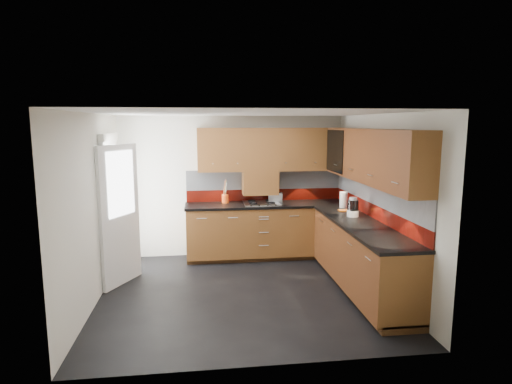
{
  "coord_description": "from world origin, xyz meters",
  "views": [
    {
      "loc": [
        -0.54,
        -5.49,
        2.27
      ],
      "look_at": [
        0.25,
        0.65,
        1.28
      ],
      "focal_mm": 30.0,
      "sensor_mm": 36.0,
      "label": 1
    }
  ],
  "objects": [
    {
      "name": "countertop",
      "position": [
        1.05,
        0.7,
        0.92
      ],
      "size": [
        2.72,
        3.22,
        0.04
      ],
      "color": "black",
      "rests_on": "base_cabinets"
    },
    {
      "name": "back_door",
      "position": [
        -1.78,
        0.75,
        1.03
      ],
      "size": [
        0.42,
        1.19,
        2.04
      ],
      "color": "white",
      "rests_on": "room"
    },
    {
      "name": "upper_cabinets",
      "position": [
        1.23,
        0.78,
        1.84
      ],
      "size": [
        2.5,
        3.2,
        0.72
      ],
      "color": "brown",
      "rests_on": "room"
    },
    {
      "name": "paper_towel",
      "position": [
        1.7,
        0.99,
        1.07
      ],
      "size": [
        0.13,
        0.13,
        0.25
      ],
      "primitive_type": "cylinder",
      "rotation": [
        0.0,
        0.0,
        0.1
      ],
      "color": "white",
      "rests_on": "countertop"
    },
    {
      "name": "orange_cloth",
      "position": [
        1.63,
        0.72,
        0.95
      ],
      "size": [
        0.16,
        0.13,
        0.02
      ],
      "primitive_type": "cube",
      "rotation": [
        0.0,
        0.0,
        -0.01
      ],
      "color": "orange",
      "rests_on": "countertop"
    },
    {
      "name": "room",
      "position": [
        0.0,
        0.0,
        1.5
      ],
      "size": [
        4.0,
        3.8,
        2.64
      ],
      "color": "black"
    },
    {
      "name": "food_processor",
      "position": [
        1.62,
        0.33,
        1.07
      ],
      "size": [
        0.17,
        0.17,
        0.28
      ],
      "color": "white",
      "rests_on": "countertop"
    },
    {
      "name": "utensil_pot",
      "position": [
        -0.15,
        1.64,
        1.03
      ],
      "size": [
        0.11,
        0.11,
        0.4
      ],
      "color": "#E44F15",
      "rests_on": "countertop"
    },
    {
      "name": "toaster",
      "position": [
        0.71,
        1.59,
        1.02
      ],
      "size": [
        0.25,
        0.17,
        0.17
      ],
      "color": "silver",
      "rests_on": "countertop"
    },
    {
      "name": "base_cabinets",
      "position": [
        1.07,
        0.72,
        0.44
      ],
      "size": [
        2.7,
        3.2,
        0.95
      ],
      "color": "brown",
      "rests_on": "room"
    },
    {
      "name": "gas_hob",
      "position": [
        0.45,
        1.47,
        0.96
      ],
      "size": [
        0.59,
        0.52,
        0.05
      ],
      "color": "silver",
      "rests_on": "countertop"
    },
    {
      "name": "glass_cabinet",
      "position": [
        1.71,
        1.07,
        1.87
      ],
      "size": [
        0.32,
        0.8,
        0.66
      ],
      "color": "black",
      "rests_on": "room"
    },
    {
      "name": "backsplash",
      "position": [
        1.28,
        0.93,
        1.21
      ],
      "size": [
        2.7,
        3.2,
        0.54
      ],
      "color": "maroon",
      "rests_on": "countertop"
    },
    {
      "name": "extractor_hood",
      "position": [
        0.45,
        1.64,
        1.28
      ],
      "size": [
        0.6,
        0.33,
        0.4
      ],
      "primitive_type": "cube",
      "color": "brown",
      "rests_on": "room"
    }
  ]
}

